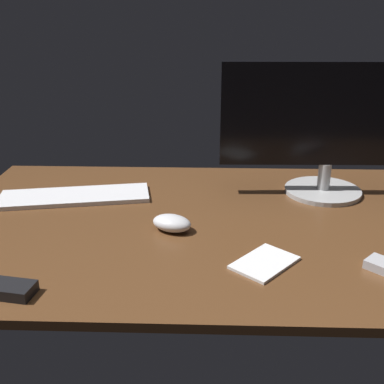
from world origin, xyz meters
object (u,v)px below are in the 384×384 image
(monitor, at_px, (330,124))
(keyboard, at_px, (75,196))
(computer_mouse, at_px, (172,223))
(notepad, at_px, (265,263))

(monitor, xyz_separation_m, keyboard, (-0.71, -0.07, -0.20))
(keyboard, distance_m, computer_mouse, 0.35)
(monitor, distance_m, computer_mouse, 0.53)
(monitor, relative_size, notepad, 4.40)
(computer_mouse, relative_size, notepad, 0.71)
(keyboard, xyz_separation_m, computer_mouse, (0.29, -0.19, 0.01))
(keyboard, xyz_separation_m, notepad, (0.50, -0.35, -0.00))
(computer_mouse, bearing_deg, keyboard, 169.16)
(keyboard, bearing_deg, notepad, -45.53)
(monitor, height_order, computer_mouse, monitor)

